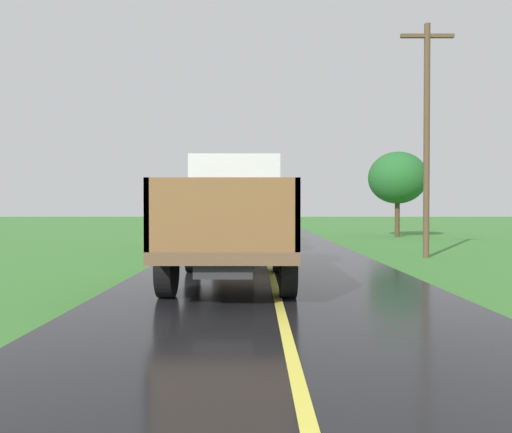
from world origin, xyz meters
TOP-DOWN VIEW (x-y plane):
  - banana_truck_near at (-0.86, 11.23)m, footprint 2.38×5.82m
  - banana_truck_far at (-0.70, 20.19)m, footprint 2.38×5.81m
  - utility_pole_roadside at (5.28, 16.41)m, footprint 1.76×0.20m
  - roadside_tree_near_left at (7.82, 28.33)m, footprint 3.34×3.34m

SIDE VIEW (x-z plane):
  - banana_truck_far at x=-0.70m, z-range 0.07..2.87m
  - banana_truck_near at x=-0.86m, z-range 0.07..2.87m
  - roadside_tree_near_left at x=7.82m, z-range 0.95..5.88m
  - utility_pole_roadside at x=5.28m, z-range 0.26..7.99m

